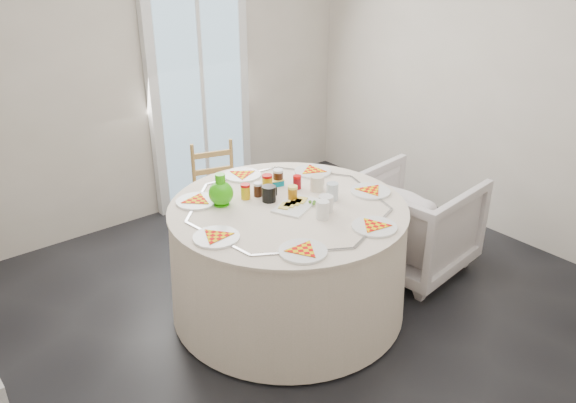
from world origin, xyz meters
TOP-DOWN VIEW (x-y plane):
  - floor at (0.00, 0.00)m, footprint 4.00×4.00m
  - wall_back at (0.00, 2.00)m, footprint 4.00×0.02m
  - wall_right at (2.00, 0.00)m, footprint 0.02×4.00m
  - glass_door at (0.40, 1.95)m, footprint 1.00×0.08m
  - table at (-0.09, 0.10)m, footprint 1.56×1.56m
  - wooden_chair at (0.06, 1.17)m, footprint 0.46×0.45m
  - armchair at (0.97, -0.07)m, footprint 0.83×0.88m
  - place_settings at (-0.09, 0.10)m, footprint 1.51×1.51m
  - jar_cluster at (-0.06, 0.32)m, footprint 0.46×0.34m
  - butter_tub at (0.04, 0.41)m, footprint 0.13×0.11m
  - green_pitcher at (-0.41, 0.39)m, footprint 0.19×0.19m
  - cheese_platter at (-0.06, 0.07)m, footprint 0.35×0.30m
  - mugs_glasses at (0.04, 0.12)m, footprint 0.85×0.85m

SIDE VIEW (x-z plane):
  - floor at x=0.00m, z-range 0.00..0.00m
  - table at x=-0.09m, z-range -0.02..0.77m
  - armchair at x=0.97m, z-range -0.02..0.80m
  - wooden_chair at x=0.06m, z-range 0.05..0.89m
  - place_settings at x=-0.09m, z-range 0.76..0.78m
  - cheese_platter at x=-0.06m, z-range 0.75..0.79m
  - butter_tub at x=0.04m, z-range 0.76..0.81m
  - mugs_glasses at x=0.04m, z-range 0.75..0.87m
  - jar_cluster at x=-0.06m, z-range 0.76..0.88m
  - green_pitcher at x=-0.41m, z-range 0.77..0.97m
  - glass_door at x=0.40m, z-range 0.00..2.10m
  - wall_back at x=0.00m, z-range 0.00..2.60m
  - wall_right at x=2.00m, z-range 0.00..2.60m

